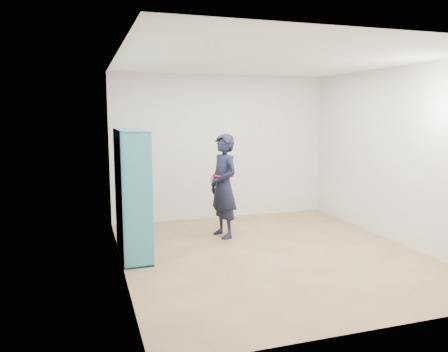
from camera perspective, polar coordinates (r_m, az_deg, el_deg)
name	(u,v)px	position (r m, az deg, el deg)	size (l,w,h in m)	color
floor	(271,253)	(6.16, 6.18, -10.03)	(4.50, 4.50, 0.00)	brown
ceiling	(274,60)	(5.89, 6.59, 14.77)	(4.50, 4.50, 0.00)	white
wall_left	(120,165)	(5.38, -13.44, 1.34)	(0.02, 4.50, 2.60)	silver
wall_right	(397,156)	(6.94, 21.62, 2.50)	(0.02, 4.50, 2.60)	silver
wall_back	(222,147)	(7.98, -0.28, 3.75)	(4.00, 0.02, 2.60)	silver
wall_front	(381,187)	(3.96, 19.86, -1.34)	(4.00, 0.02, 2.60)	silver
bookshelf	(130,194)	(6.05, -12.17, -2.29)	(0.37, 1.28, 1.70)	teal
person	(224,186)	(6.75, -0.06, -1.29)	(0.51, 0.66, 1.61)	black
smartphone	(212,179)	(6.74, -1.59, -0.41)	(0.05, 0.10, 0.13)	silver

